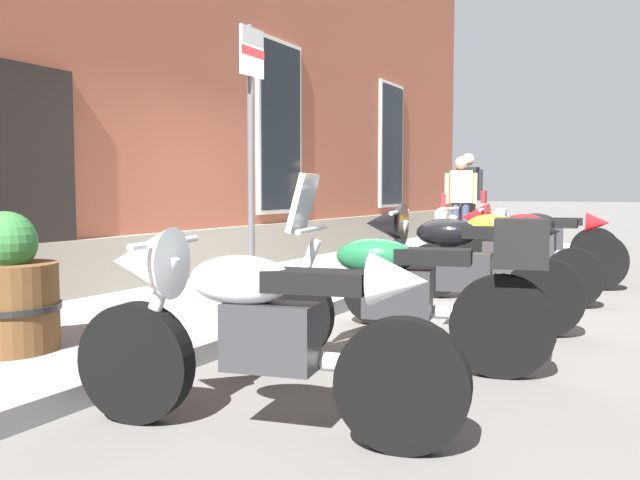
% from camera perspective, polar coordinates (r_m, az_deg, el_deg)
% --- Properties ---
extents(ground_plane, '(140.00, 140.00, 0.00)m').
position_cam_1_polar(ground_plane, '(7.03, 3.83, -5.46)').
color(ground_plane, '#565451').
extents(sidewalk, '(28.25, 2.37, 0.14)m').
position_cam_1_polar(sidewalk, '(7.57, -4.45, -4.26)').
color(sidewalk, slate).
rests_on(sidewalk, ground_plane).
extents(motorcycle_white_sport, '(0.66, 1.97, 1.00)m').
position_cam_1_polar(motorcycle_white_sport, '(3.27, -6.27, -6.90)').
color(motorcycle_white_sport, black).
rests_on(motorcycle_white_sport, ground_plane).
extents(motorcycle_green_touring, '(0.79, 2.06, 1.29)m').
position_cam_1_polar(motorcycle_green_touring, '(4.44, 7.34, -4.10)').
color(motorcycle_green_touring, black).
rests_on(motorcycle_green_touring, ground_plane).
extents(motorcycle_black_sport, '(0.62, 2.02, 1.07)m').
position_cam_1_polar(motorcycle_black_sport, '(5.80, 10.88, -1.80)').
color(motorcycle_black_sport, black).
rests_on(motorcycle_black_sport, ground_plane).
extents(motorcycle_yellow_naked, '(0.62, 2.06, 1.00)m').
position_cam_1_polar(motorcycle_yellow_naked, '(7.37, 14.81, -1.32)').
color(motorcycle_yellow_naked, black).
rests_on(motorcycle_yellow_naked, ground_plane).
extents(motorcycle_red_sport, '(0.62, 2.21, 1.02)m').
position_cam_1_polar(motorcycle_red_sport, '(8.74, 16.94, -0.07)').
color(motorcycle_red_sport, black).
rests_on(motorcycle_red_sport, ground_plane).
extents(motorcycle_black_naked, '(0.62, 2.05, 0.93)m').
position_cam_1_polar(motorcycle_black_naked, '(10.07, 18.19, -0.03)').
color(motorcycle_black_naked, black).
rests_on(motorcycle_black_naked, ground_plane).
extents(pedestrian_tan_coat, '(0.36, 0.63, 1.66)m').
position_cam_1_polar(pedestrian_tan_coat, '(12.60, 11.75, 3.59)').
color(pedestrian_tan_coat, '#2D3351').
rests_on(pedestrian_tan_coat, sidewalk).
extents(pedestrian_dark_jacket, '(0.25, 0.66, 1.75)m').
position_cam_1_polar(pedestrian_dark_jacket, '(13.33, 12.37, 3.88)').
color(pedestrian_dark_jacket, '#38332D').
rests_on(pedestrian_dark_jacket, sidewalk).
extents(parking_sign, '(0.36, 0.07, 2.56)m').
position_cam_1_polar(parking_sign, '(6.37, -5.82, 9.61)').
color(parking_sign, '#4C4C51').
rests_on(parking_sign, sidewalk).
extents(barrel_planter, '(0.67, 0.67, 0.91)m').
position_cam_1_polar(barrel_planter, '(4.85, -24.87, -4.13)').
color(barrel_planter, brown).
rests_on(barrel_planter, sidewalk).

